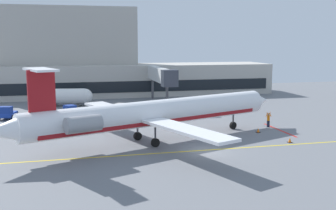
% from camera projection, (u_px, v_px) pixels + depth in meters
% --- Properties ---
extents(ground, '(120.00, 120.00, 0.11)m').
position_uv_depth(ground, '(206.00, 152.00, 40.06)').
color(ground, slate).
extents(terminal_building, '(69.50, 12.07, 17.57)m').
position_uv_depth(terminal_building, '(88.00, 65.00, 81.54)').
color(terminal_building, '#B7B2A8').
rests_on(terminal_building, ground).
extents(jet_bridge_west, '(2.40, 15.93, 6.35)m').
position_uv_depth(jet_bridge_west, '(161.00, 76.00, 69.98)').
color(jet_bridge_west, silver).
rests_on(jet_bridge_west, ground).
extents(regional_jet, '(33.42, 24.87, 8.35)m').
position_uv_depth(regional_jet, '(153.00, 114.00, 43.29)').
color(regional_jet, white).
rests_on(regional_jet, ground).
extents(baggage_tug, '(3.47, 3.75, 2.09)m').
position_uv_depth(baggage_tug, '(120.00, 112.00, 56.90)').
color(baggage_tug, silver).
rests_on(baggage_tug, ground).
extents(pushback_tractor, '(2.63, 3.20, 1.88)m').
position_uv_depth(pushback_tractor, '(7.00, 113.00, 56.65)').
color(pushback_tractor, '#19389E').
rests_on(pushback_tractor, ground).
extents(belt_loader, '(3.21, 4.01, 1.98)m').
position_uv_depth(belt_loader, '(68.00, 112.00, 57.13)').
color(belt_loader, '#19389E').
rests_on(belt_loader, ground).
extents(fuel_tank, '(8.76, 3.58, 2.95)m').
position_uv_depth(fuel_tank, '(66.00, 96.00, 68.24)').
color(fuel_tank, white).
rests_on(fuel_tank, ground).
extents(marshaller, '(0.83, 0.34, 1.94)m').
position_uv_depth(marshaller, '(268.00, 119.00, 51.36)').
color(marshaller, '#191E33').
rests_on(marshaller, ground).
extents(safety_cone_alpha, '(0.47, 0.47, 0.55)m').
position_uv_depth(safety_cone_alpha, '(290.00, 140.00, 43.56)').
color(safety_cone_alpha, orange).
rests_on(safety_cone_alpha, ground).
extents(safety_cone_bravo, '(0.47, 0.47, 0.55)m').
position_uv_depth(safety_cone_bravo, '(258.00, 130.00, 48.42)').
color(safety_cone_bravo, orange).
rests_on(safety_cone_bravo, ground).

